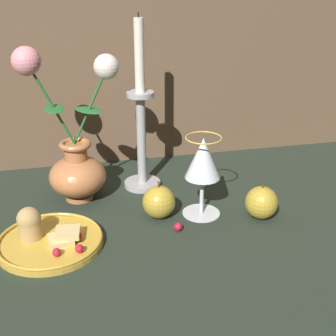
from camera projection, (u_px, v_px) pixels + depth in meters
The scene contains 9 objects.
ground_plane at pixel (173, 219), 0.93m from camera, with size 2.40×2.40×0.00m, color #232D23.
vase at pixel (75, 155), 0.97m from camera, with size 0.20×0.12×0.33m.
plate_with_pastries at pixel (47, 238), 0.84m from camera, with size 0.19×0.19×0.07m.
wine_glass at pixel (203, 162), 0.91m from camera, with size 0.08×0.08×0.17m.
candlestick at pixel (141, 127), 1.01m from camera, with size 0.08×0.08×0.38m.
apple_beside_vase at pixel (261, 203), 0.93m from camera, with size 0.07×0.07×0.08m.
apple_near_glass at pixel (159, 202), 0.93m from camera, with size 0.07×0.07×0.08m.
berry_near_plate at pixel (269, 201), 0.98m from camera, with size 0.02×0.02×0.02m, color #AD192D.
berry_front_center at pixel (176, 227), 0.89m from camera, with size 0.02×0.02×0.02m, color #AD192D.
Camera 1 is at (-0.19, -0.79, 0.47)m, focal length 50.00 mm.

